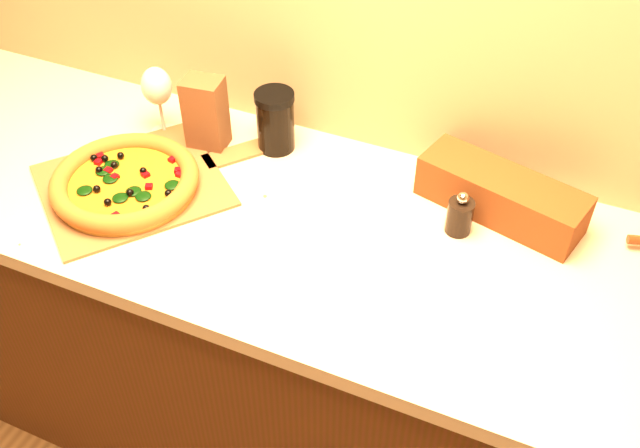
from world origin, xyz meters
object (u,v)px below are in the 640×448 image
Objects in this scene: wine_glass at (157,88)px; dark_jar at (275,121)px; pizza_peel at (139,183)px; pizza at (125,182)px; pepper_grinder at (460,215)px.

dark_jar is (0.29, 0.06, -0.05)m from wine_glass.
pizza is at bearing -68.21° from pizza_peel.
dark_jar is at bearing 166.98° from pepper_grinder.
pizza reaches higher than pizza_peel.
pepper_grinder is at bearing 13.72° from pizza.
pepper_grinder is at bearing -13.02° from dark_jar.
pizza_peel is 0.24m from wine_glass.
dark_jar is (-0.49, 0.11, 0.03)m from pepper_grinder.
pizza is at bearing -129.29° from dark_jar.
pizza is 2.18× the size of dark_jar.
pepper_grinder is 0.58× the size of wine_glass.
pizza_peel is 5.17× the size of pepper_grinder.
dark_jar is (0.23, 0.26, 0.07)m from pizza_peel.
pepper_grinder reaches higher than pizza_peel.
pepper_grinder is 0.78m from wine_glass.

